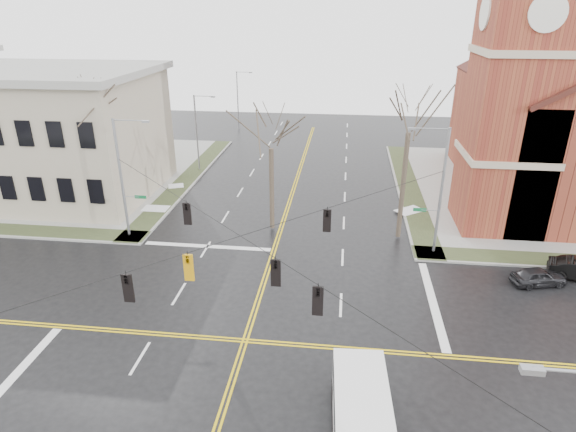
# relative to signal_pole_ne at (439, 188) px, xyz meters

# --- Properties ---
(ground) EXTENTS (120.00, 120.00, 0.00)m
(ground) POSITION_rel_signal_pole_ne_xyz_m (-11.32, -11.50, -4.95)
(ground) COLOR black
(ground) RESTS_ON ground
(sidewalks) EXTENTS (80.00, 80.00, 0.17)m
(sidewalks) POSITION_rel_signal_pole_ne_xyz_m (-11.32, -11.50, -4.87)
(sidewalks) COLOR gray
(sidewalks) RESTS_ON ground
(road_markings) EXTENTS (100.00, 100.00, 0.01)m
(road_markings) POSITION_rel_signal_pole_ne_xyz_m (-11.32, -11.50, -4.94)
(road_markings) COLOR gold
(road_markings) RESTS_ON ground
(civic_building_a) EXTENTS (18.00, 14.00, 11.00)m
(civic_building_a) POSITION_rel_signal_pole_ne_xyz_m (-33.32, 8.50, 0.55)
(civic_building_a) COLOR #9E957E
(civic_building_a) RESTS_ON ground
(signal_pole_ne) EXTENTS (2.75, 0.22, 9.00)m
(signal_pole_ne) POSITION_rel_signal_pole_ne_xyz_m (0.00, 0.00, 0.00)
(signal_pole_ne) COLOR gray
(signal_pole_ne) RESTS_ON ground
(signal_pole_nw) EXTENTS (2.75, 0.22, 9.00)m
(signal_pole_nw) POSITION_rel_signal_pole_ne_xyz_m (-22.64, 0.00, 0.00)
(signal_pole_nw) COLOR gray
(signal_pole_nw) RESTS_ON ground
(span_wires) EXTENTS (23.02, 23.02, 0.03)m
(span_wires) POSITION_rel_signal_pole_ne_xyz_m (-11.32, -11.50, 1.25)
(span_wires) COLOR black
(span_wires) RESTS_ON ground
(traffic_signals) EXTENTS (8.21, 8.26, 1.30)m
(traffic_signals) POSITION_rel_signal_pole_ne_xyz_m (-11.32, -12.17, 0.50)
(traffic_signals) COLOR black
(traffic_signals) RESTS_ON ground
(streetlight_north_a) EXTENTS (2.30, 0.20, 8.00)m
(streetlight_north_a) POSITION_rel_signal_pole_ne_xyz_m (-21.97, 16.50, -0.48)
(streetlight_north_a) COLOR gray
(streetlight_north_a) RESTS_ON ground
(streetlight_north_b) EXTENTS (2.30, 0.20, 8.00)m
(streetlight_north_b) POSITION_rel_signal_pole_ne_xyz_m (-21.97, 36.50, -0.48)
(streetlight_north_b) COLOR gray
(streetlight_north_b) RESTS_ON ground
(cargo_van) EXTENTS (2.55, 5.95, 2.22)m
(cargo_van) POSITION_rel_signal_pole_ne_xyz_m (-5.37, -16.86, -3.64)
(cargo_van) COLOR white
(cargo_van) RESTS_ON ground
(parked_car_a) EXTENTS (3.65, 2.16, 1.16)m
(parked_car_a) POSITION_rel_signal_pole_ne_xyz_m (6.10, -3.68, -4.37)
(parked_car_a) COLOR black
(parked_car_a) RESTS_ON ground
(tree_nw_far) EXTENTS (4.00, 4.00, 12.18)m
(tree_nw_far) POSITION_rel_signal_pole_ne_xyz_m (-26.06, 2.70, 3.86)
(tree_nw_far) COLOR #372C23
(tree_nw_far) RESTS_ON ground
(tree_nw_near) EXTENTS (4.00, 4.00, 9.73)m
(tree_nw_near) POSITION_rel_signal_pole_ne_xyz_m (-12.00, 2.58, 2.11)
(tree_nw_near) COLOR #372C23
(tree_nw_near) RESTS_ON ground
(tree_ne) EXTENTS (4.00, 4.00, 12.11)m
(tree_ne) POSITION_rel_signal_pole_ne_xyz_m (-2.15, 2.17, 3.80)
(tree_ne) COLOR #372C23
(tree_ne) RESTS_ON ground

